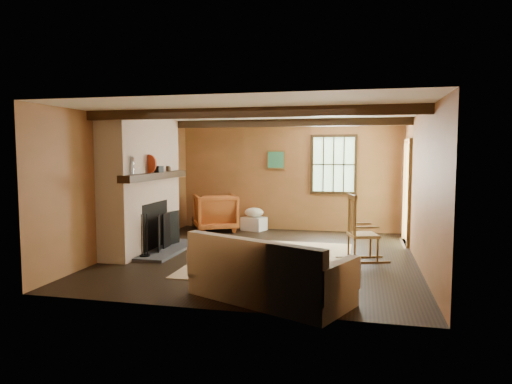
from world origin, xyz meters
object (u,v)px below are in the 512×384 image
(rocking_chair, at_px, (361,233))
(sofa, at_px, (268,278))
(armchair, at_px, (215,212))
(fireplace, at_px, (143,189))
(laundry_basket, at_px, (254,224))

(rocking_chair, relative_size, sofa, 0.52)
(rocking_chair, relative_size, armchair, 1.19)
(fireplace, distance_m, rocking_chair, 3.89)
(fireplace, relative_size, armchair, 2.61)
(fireplace, bearing_deg, sofa, -39.74)
(rocking_chair, relative_size, laundry_basket, 2.20)
(fireplace, xyz_separation_m, laundry_basket, (1.47, 2.47, -0.95))
(rocking_chair, height_order, laundry_basket, rocking_chair)
(sofa, bearing_deg, rocking_chair, 89.57)
(rocking_chair, bearing_deg, sofa, 138.74)
(laundry_basket, bearing_deg, rocking_chair, -45.95)
(laundry_basket, bearing_deg, fireplace, -120.76)
(laundry_basket, distance_m, armchair, 0.91)
(fireplace, xyz_separation_m, rocking_chair, (3.84, 0.03, -0.64))
(armchair, bearing_deg, laundry_basket, 170.45)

